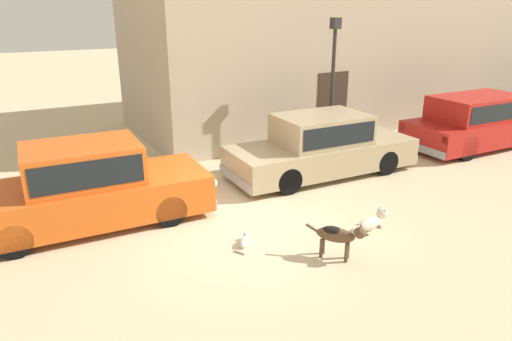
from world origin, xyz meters
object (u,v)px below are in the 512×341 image
Objects in this scene: parked_sedan_nearest at (87,186)px; stray_dog_spotted at (373,221)px; stray_dog_tan at (339,235)px; parked_sedan_second at (322,145)px; parked_sedan_third at (477,120)px; stray_cat at (244,241)px; street_lamp at (333,70)px.

parked_sedan_nearest reaches higher than stray_dog_spotted.
stray_dog_tan is (-1.25, -0.56, 0.28)m from stray_dog_spotted.
parked_sedan_second is at bearing 3.68° from parked_sedan_nearest.
parked_sedan_nearest is 5.52m from parked_sedan_second.
parked_sedan_second is at bearing 62.97° from stray_dog_spotted.
stray_dog_tan reaches higher than stray_dog_spotted.
parked_sedan_third is 9.02m from stray_cat.
stray_cat is 0.14× the size of street_lamp.
street_lamp reaches higher than stray_dog_tan.
street_lamp is at bearing 104.07° from stray_dog_tan.
stray_dog_spotted is 5.05m from street_lamp.
stray_cat is at bearing -175.35° from stray_dog_tan.
stray_dog_spotted is (4.59, -2.76, -0.62)m from parked_sedan_nearest.
parked_sedan_second is 9.29× the size of stray_cat.
parked_sedan_second is 1.32× the size of street_lamp.
parked_sedan_third reaches higher than parked_sedan_second.
parked_sedan_third reaches higher than stray_dog_tan.
stray_cat is at bearing 156.85° from stray_dog_spotted.
parked_sedan_nearest is 1.26× the size of street_lamp.
street_lamp is at bearing 163.20° from parked_sedan_third.
stray_cat is (-2.40, 0.59, -0.08)m from stray_dog_spotted.
parked_sedan_nearest reaches higher than stray_dog_tan.
parked_sedan_third is at bearing -17.81° from street_lamp.
street_lamp is at bearing 13.07° from parked_sedan_nearest.
parked_sedan_second is 5.41m from parked_sedan_third.
street_lamp is (-4.30, 1.38, 1.57)m from parked_sedan_third.
parked_sedan_third is 8.98× the size of stray_cat.
street_lamp reaches higher than stray_dog_spotted.
stray_dog_tan is (-2.18, -3.48, -0.30)m from parked_sedan_second.
parked_sedan_nearest is 5.39m from stray_dog_spotted.
parked_sedan_second is 2.27m from street_lamp.
stray_dog_tan is at bearing -165.39° from stray_dog_spotted.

